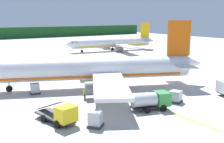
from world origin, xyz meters
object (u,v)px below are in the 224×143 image
service_truck_fuel (61,114)px  cargo_container_far (35,89)px  service_truck_pushback (151,100)px  cargo_container_near (176,97)px  crew_loader_left (85,93)px  crew_marshaller (115,90)px  cargo_container_mid (96,119)px  airliner_foreground (93,69)px  airliner_mid_apron (113,43)px

service_truck_fuel → cargo_container_far: 14.61m
cargo_container_far → service_truck_fuel: bearing=-96.9°
service_truck_fuel → service_truck_pushback: (12.22, -2.25, 0.21)m
cargo_container_near → crew_loader_left: bearing=139.6°
cargo_container_near → crew_marshaller: size_ratio=1.33×
service_truck_pushback → cargo_container_mid: service_truck_pushback is taller
service_truck_pushback → cargo_container_mid: size_ratio=2.49×
cargo_container_near → cargo_container_mid: bearing=-174.8°
cargo_container_near → cargo_container_far: cargo_container_near is taller
cargo_container_mid → cargo_container_near: bearing=5.2°
crew_marshaller → cargo_container_far: bearing=140.1°
service_truck_pushback → cargo_container_near: service_truck_pushback is taller
airliner_foreground → service_truck_fuel: bearing=-133.2°
airliner_foreground → crew_loader_left: size_ratio=23.56×
service_truck_pushback → cargo_container_far: bearing=122.0°
crew_loader_left → airliner_foreground: bearing=49.1°
service_truck_fuel → service_truck_pushback: size_ratio=1.18×
service_truck_fuel → crew_loader_left: (7.06, 7.11, -0.19)m
service_truck_pushback → crew_loader_left: service_truck_pushback is taller
airliner_foreground → cargo_container_far: (-9.85, 2.14, -2.52)m
airliner_mid_apron → cargo_container_near: 64.41m
service_truck_fuel → crew_loader_left: size_ratio=3.97×
crew_loader_left → airliner_mid_apron: bearing=51.6°
service_truck_pushback → crew_marshaller: (-0.21, 8.19, -0.38)m
airliner_mid_apron → service_truck_pushback: airliner_mid_apron is taller
airliner_foreground → cargo_container_near: 15.52m
airliner_mid_apron → cargo_container_far: airliner_mid_apron is taller
cargo_container_far → crew_marshaller: cargo_container_far is taller
crew_loader_left → service_truck_pushback: bearing=-61.2°
airliner_foreground → cargo_container_far: size_ratio=20.39×
airliner_foreground → service_truck_fuel: 17.09m
service_truck_fuel → cargo_container_near: 17.61m
service_truck_pushback → cargo_container_near: (5.29, 0.47, -0.51)m
airliner_foreground → service_truck_pushback: 14.75m
cargo_container_near → cargo_container_mid: (-14.58, -1.33, 0.07)m
airliner_foreground → cargo_container_mid: 17.90m
service_truck_fuel → cargo_container_mid: 4.28m
service_truck_pushback → crew_loader_left: bearing=118.8°
airliner_mid_apron → cargo_container_far: 60.62m
airliner_mid_apron → crew_marshaller: airliner_mid_apron is taller
cargo_container_mid → cargo_container_far: (-1.17, 17.61, -0.08)m
cargo_container_near → cargo_container_far: (-15.75, 16.28, -0.01)m
airliner_mid_apron → cargo_container_far: (-44.13, -41.51, -2.07)m
airliner_mid_apron → service_truck_pushback: bearing=-120.0°
airliner_mid_apron → cargo_container_mid: bearing=-126.0°
cargo_container_far → crew_marshaller: bearing=-39.9°
service_truck_fuel → cargo_container_mid: size_ratio=2.94×
service_truck_fuel → cargo_container_near: (17.51, -1.78, -0.30)m
airliner_mid_apron → service_truck_fuel: airliner_mid_apron is taller
airliner_mid_apron → cargo_container_mid: size_ratio=15.95×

